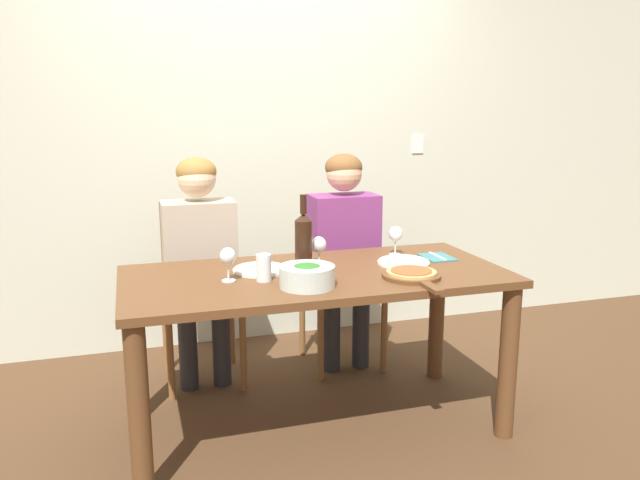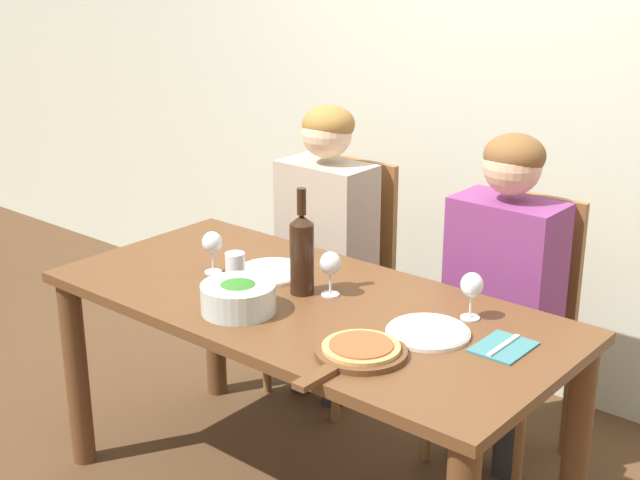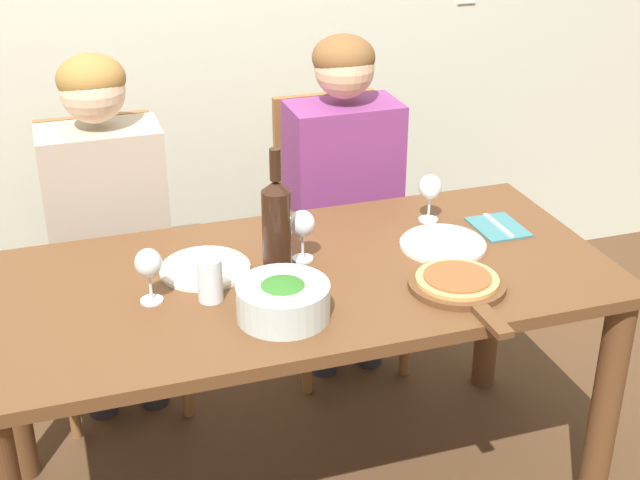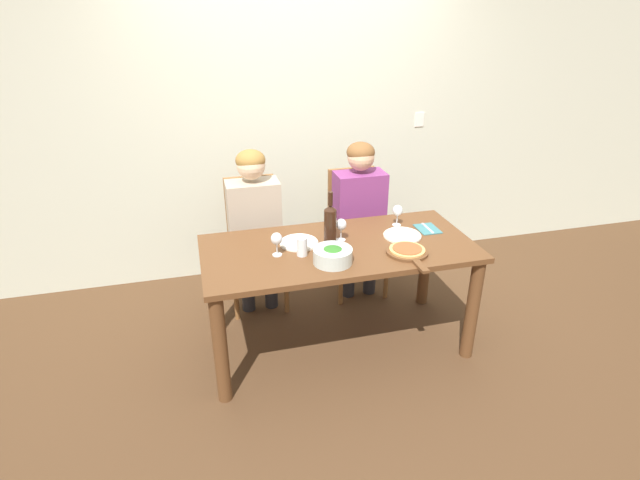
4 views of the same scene
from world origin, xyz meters
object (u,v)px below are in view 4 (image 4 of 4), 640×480
person_woman (254,217)px  person_man (360,206)px  water_tumbler (302,246)px  dinner_plate_left (299,242)px  dinner_plate_right (402,235)px  wine_bottle (330,224)px  chair_right (354,227)px  fork_on_napkin (428,229)px  pizza_on_board (408,252)px  wine_glass_centre (341,226)px  chair_left (254,238)px  wine_glass_right (398,211)px  wine_glass_left (277,240)px  broccoli_bowl (333,255)px

person_woman → person_man: same height
water_tumbler → dinner_plate_left: bearing=83.9°
person_woman → dinner_plate_right: size_ratio=4.97×
wine_bottle → chair_right: bearing=60.1°
chair_right → fork_on_napkin: chair_right is taller
chair_right → person_man: size_ratio=0.79×
chair_right → person_woman: person_woman is taller
wine_bottle → pizza_on_board: bearing=-30.4°
dinner_plate_right → fork_on_napkin: dinner_plate_right is taller
person_woman → wine_glass_centre: (0.49, -0.56, 0.11)m
dinner_plate_left → person_woman: bearing=111.6°
chair_right → dinner_plate_right: (0.09, -0.72, 0.24)m
chair_left → fork_on_napkin: chair_left is taller
person_woman → wine_glass_right: person_woman is taller
wine_glass_left → chair_left: bearing=93.5°
water_tumbler → fork_on_napkin: water_tumbler is taller
pizza_on_board → wine_bottle: bearing=149.6°
pizza_on_board → person_woman: bearing=134.4°
chair_left → wine_bottle: wine_bottle is taller
broccoli_bowl → wine_glass_right: size_ratio=1.56×
wine_bottle → broccoli_bowl: wine_bottle is taller
person_woman → wine_glass_right: 1.03m
dinner_plate_left → pizza_on_board: (0.62, -0.31, 0.01)m
person_woman → wine_bottle: size_ratio=3.49×
person_man → wine_bottle: size_ratio=3.49×
wine_glass_centre → water_tumbler: size_ratio=1.28×
wine_glass_left → wine_glass_right: bearing=14.9°
person_woman → dinner_plate_left: bearing=-68.4°
chair_left → wine_glass_left: size_ratio=6.55×
person_woman → wine_glass_centre: size_ratio=8.25×
broccoli_bowl → chair_right: bearing=64.2°
wine_bottle → water_tumbler: wine_bottle is taller
chair_left → broccoli_bowl: size_ratio=4.19×
person_woman → chair_right: bearing=8.1°
person_man → wine_glass_left: bearing=-139.2°
chair_left → wine_glass_left: 0.85m
dinner_plate_left → water_tumbler: water_tumbler is taller
broccoli_bowl → wine_glass_left: bearing=149.4°
person_woman → wine_glass_centre: person_woman is taller
fork_on_napkin → wine_glass_right: bearing=147.0°
wine_glass_left → person_woman: bearing=94.1°
chair_left → wine_glass_centre: size_ratio=6.55×
chair_left → person_woman: 0.25m
person_woman → fork_on_napkin: person_woman is taller
chair_right → wine_glass_right: (0.12, -0.54, 0.33)m
wine_bottle → wine_glass_left: size_ratio=2.36×
broccoli_bowl → dinner_plate_right: (0.55, 0.24, -0.04)m
chair_left → chair_right: (0.81, 0.00, 0.00)m
chair_left → pizza_on_board: chair_left is taller
wine_bottle → broccoli_bowl: 0.27m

